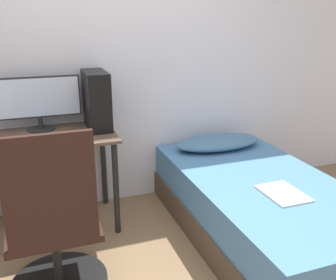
# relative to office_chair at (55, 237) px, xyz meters

# --- Properties ---
(wall_back) EXTENTS (8.00, 0.05, 2.50)m
(wall_back) POSITION_rel_office_chair_xyz_m (0.35, 1.10, 0.87)
(wall_back) COLOR silver
(wall_back) RESTS_ON ground_plane
(desk) EXTENTS (0.99, 0.59, 0.75)m
(desk) POSITION_rel_office_chair_xyz_m (0.03, 0.78, 0.24)
(desk) COLOR brown
(desk) RESTS_ON ground_plane
(office_chair) EXTENTS (0.58, 0.58, 1.04)m
(office_chair) POSITION_rel_office_chair_xyz_m (0.00, 0.00, 0.00)
(office_chair) COLOR black
(office_chair) RESTS_ON ground_plane
(bed) EXTENTS (1.01, 1.91, 0.47)m
(bed) POSITION_rel_office_chair_xyz_m (1.44, 0.12, -0.15)
(bed) COLOR #4C3D2D
(bed) RESTS_ON ground_plane
(pillow) EXTENTS (0.77, 0.36, 0.11)m
(pillow) POSITION_rel_office_chair_xyz_m (1.44, 0.82, 0.14)
(pillow) COLOR teal
(pillow) RESTS_ON bed
(magazine) EXTENTS (0.24, 0.32, 0.01)m
(magazine) POSITION_rel_office_chair_xyz_m (1.43, -0.13, 0.09)
(magazine) COLOR silver
(magazine) RESTS_ON bed
(monitor) EXTENTS (0.62, 0.21, 0.40)m
(monitor) POSITION_rel_office_chair_xyz_m (-0.00, 0.96, 0.59)
(monitor) COLOR black
(monitor) RESTS_ON desk
(keyboard) EXTENTS (0.39, 0.13, 0.02)m
(keyboard) POSITION_rel_office_chair_xyz_m (0.01, 0.66, 0.37)
(keyboard) COLOR #33477A
(keyboard) RESTS_ON desk
(pc_tower) EXTENTS (0.16, 0.39, 0.44)m
(pc_tower) POSITION_rel_office_chair_xyz_m (0.42, 0.86, 0.58)
(pc_tower) COLOR black
(pc_tower) RESTS_ON desk
(mouse) EXTENTS (0.06, 0.09, 0.02)m
(mouse) POSITION_rel_office_chair_xyz_m (0.25, 0.66, 0.37)
(mouse) COLOR silver
(mouse) RESTS_ON desk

